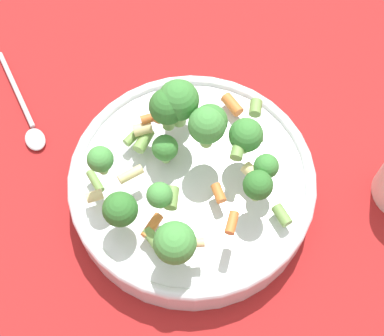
% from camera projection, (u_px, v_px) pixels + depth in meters
% --- Properties ---
extents(ground_plane, '(3.00, 3.00, 0.00)m').
position_uv_depth(ground_plane, '(192.00, 193.00, 0.68)').
color(ground_plane, maroon).
extents(bowl, '(0.30, 0.30, 0.05)m').
position_uv_depth(bowl, '(192.00, 184.00, 0.65)').
color(bowl, silver).
rests_on(bowl, ground_plane).
extents(pasta_salad, '(0.24, 0.23, 0.09)m').
position_uv_depth(pasta_salad, '(188.00, 151.00, 0.59)').
color(pasta_salad, '#8CB766').
rests_on(pasta_salad, bowl).
extents(spoon, '(0.10, 0.16, 0.01)m').
position_uv_depth(spoon, '(26.00, 119.00, 0.72)').
color(spoon, silver).
rests_on(spoon, ground_plane).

